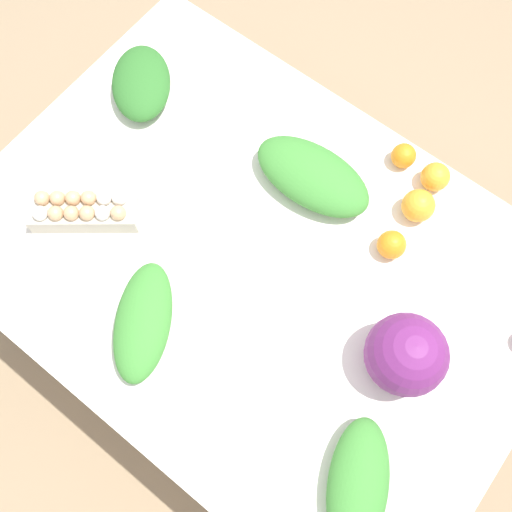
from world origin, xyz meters
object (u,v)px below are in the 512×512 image
at_px(greens_bunch_dandelion, 313,176).
at_px(orange_0, 418,206).
at_px(egg_carton, 83,210).
at_px(orange_2, 392,245).
at_px(greens_bunch_beet_tops, 141,83).
at_px(greens_bunch_kale, 143,321).
at_px(orange_3, 404,156).
at_px(orange_1, 435,177).
at_px(cabbage_purple, 406,354).
at_px(greens_bunch_chard, 358,484).

relative_size(greens_bunch_dandelion, orange_0, 3.83).
bearing_deg(egg_carton, orange_2, 173.02).
xyz_separation_m(greens_bunch_beet_tops, greens_bunch_kale, (0.44, -0.49, -0.00)).
bearing_deg(orange_3, orange_1, -2.74).
distance_m(greens_bunch_beet_tops, orange_1, 0.82).
bearing_deg(orange_0, orange_1, 95.38).
xyz_separation_m(greens_bunch_dandelion, orange_3, (0.15, 0.20, -0.01)).
height_order(greens_bunch_dandelion, orange_3, greens_bunch_dandelion).
distance_m(cabbage_purple, greens_bunch_beet_tops, 0.99).
distance_m(greens_bunch_beet_tops, greens_bunch_kale, 0.66).
height_order(egg_carton, greens_bunch_kale, egg_carton).
distance_m(greens_bunch_dandelion, greens_bunch_chard, 0.73).
relative_size(egg_carton, orange_2, 3.73).
bearing_deg(greens_bunch_beet_tops, orange_0, 10.79).
height_order(greens_bunch_kale, greens_bunch_chard, greens_bunch_chard).
relative_size(greens_bunch_kale, orange_2, 4.04).
xyz_separation_m(greens_bunch_beet_tops, orange_1, (0.78, 0.25, -0.00)).
bearing_deg(orange_0, greens_bunch_kale, -118.37).
height_order(greens_bunch_chard, orange_0, greens_bunch_chard).
bearing_deg(greens_bunch_beet_tops, cabbage_purple, -11.46).
bearing_deg(orange_3, orange_0, -43.80).
xyz_separation_m(greens_bunch_chard, orange_3, (-0.35, 0.73, -0.01)).
height_order(egg_carton, greens_bunch_dandelion, greens_bunch_dandelion).
bearing_deg(cabbage_purple, orange_1, 112.29).
bearing_deg(greens_bunch_chard, orange_2, 115.78).
distance_m(cabbage_purple, greens_bunch_dandelion, 0.50).
bearing_deg(orange_1, greens_bunch_dandelion, -141.67).
distance_m(greens_bunch_chard, orange_0, 0.67).
relative_size(greens_bunch_kale, orange_3, 4.47).
xyz_separation_m(egg_carton, greens_bunch_dandelion, (0.40, 0.43, 0.00)).
relative_size(orange_1, orange_2, 1.03).
distance_m(greens_bunch_dandelion, orange_0, 0.27).
height_order(greens_bunch_dandelion, greens_bunch_chard, greens_bunch_dandelion).
relative_size(greens_bunch_chard, orange_0, 3.34).
xyz_separation_m(greens_bunch_kale, orange_1, (0.34, 0.74, -0.00)).
bearing_deg(greens_bunch_chard, orange_3, 115.86).
height_order(greens_bunch_dandelion, orange_1, greens_bunch_dandelion).
relative_size(orange_0, orange_2, 1.17).
bearing_deg(orange_3, orange_2, -63.96).
distance_m(orange_1, orange_3, 0.10).
bearing_deg(cabbage_purple, orange_0, 116.53).
height_order(cabbage_purple, egg_carton, cabbage_purple).
distance_m(greens_bunch_dandelion, orange_2, 0.26).
bearing_deg(orange_2, cabbage_purple, -52.63).
xyz_separation_m(orange_0, orange_2, (0.00, -0.13, -0.01)).
distance_m(greens_bunch_kale, greens_bunch_chard, 0.59).
height_order(egg_carton, orange_0, egg_carton).
bearing_deg(orange_1, orange_3, 177.26).
height_order(egg_carton, orange_1, egg_carton).
height_order(egg_carton, greens_bunch_chard, egg_carton).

